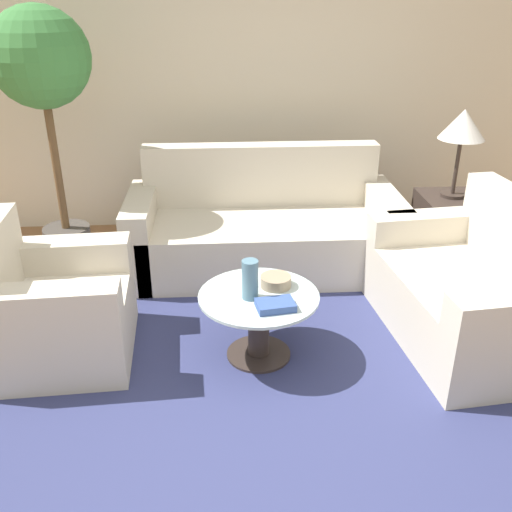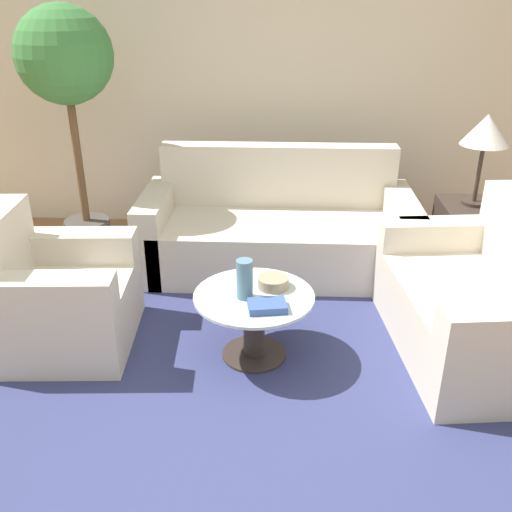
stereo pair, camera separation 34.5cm
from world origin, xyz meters
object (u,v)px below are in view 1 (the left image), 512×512
at_px(armchair, 49,312).
at_px(loveseat, 475,294).
at_px(potted_plant, 44,82).
at_px(book_stack, 275,305).
at_px(sofa_main, 263,230).
at_px(bowl, 276,281).
at_px(vase, 250,280).
at_px(coffee_table, 259,317).
at_px(table_lamp, 463,127).

relative_size(armchair, loveseat, 0.61).
relative_size(potted_plant, book_stack, 8.47).
height_order(sofa_main, armchair, sofa_main).
relative_size(sofa_main, bowl, 11.24).
bearing_deg(vase, coffee_table, 31.28).
xyz_separation_m(loveseat, vase, (-1.42, -0.19, 0.25)).
bearing_deg(book_stack, loveseat, 4.76).
height_order(armchair, coffee_table, armchair).
xyz_separation_m(table_lamp, vase, (-1.63, -1.22, -0.56)).
bearing_deg(coffee_table, potted_plant, 136.70).
bearing_deg(loveseat, coffee_table, -89.54).
distance_m(bowl, book_stack, 0.26).
distance_m(loveseat, vase, 1.46).
height_order(coffee_table, vase, vase).
distance_m(coffee_table, potted_plant, 2.27).
bearing_deg(bowl, potted_plant, 140.95).
bearing_deg(bowl, armchair, -179.94).
xyz_separation_m(vase, book_stack, (0.13, -0.13, -0.10)).
bearing_deg(book_stack, armchair, 159.79).
bearing_deg(armchair, sofa_main, -52.37).
relative_size(loveseat, coffee_table, 2.05).
relative_size(vase, bowl, 1.28).
height_order(loveseat, vase, loveseat).
bearing_deg(bowl, sofa_main, 89.47).
distance_m(coffee_table, table_lamp, 2.14).
bearing_deg(loveseat, book_stack, -82.22).
bearing_deg(loveseat, sofa_main, -137.78).
bearing_deg(vase, armchair, 173.81).
relative_size(coffee_table, bowl, 3.83).
relative_size(sofa_main, table_lamp, 3.11).
xyz_separation_m(armchair, bowl, (1.34, 0.00, 0.16)).
distance_m(coffee_table, book_stack, 0.25).
bearing_deg(coffee_table, armchair, 175.50).
distance_m(sofa_main, table_lamp, 1.67).
bearing_deg(loveseat, potted_plant, -119.04).
height_order(coffee_table, book_stack, book_stack).
bearing_deg(vase, book_stack, -44.38).
relative_size(sofa_main, coffee_table, 2.93).
relative_size(loveseat, book_stack, 6.29).
distance_m(vase, book_stack, 0.21).
xyz_separation_m(sofa_main, bowl, (-0.01, -1.17, 0.16)).
bearing_deg(sofa_main, potted_plant, 177.51).
xyz_separation_m(potted_plant, bowl, (1.53, -1.24, -0.97)).
xyz_separation_m(coffee_table, table_lamp, (1.58, 1.19, 0.83)).
xyz_separation_m(loveseat, bowl, (-1.26, -0.06, 0.16)).
bearing_deg(bowl, loveseat, 2.67).
bearing_deg(sofa_main, armchair, -139.05).
distance_m(sofa_main, vase, 1.34).
bearing_deg(book_stack, potted_plant, 125.92).
xyz_separation_m(sofa_main, armchair, (-1.35, -1.17, 0.00)).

